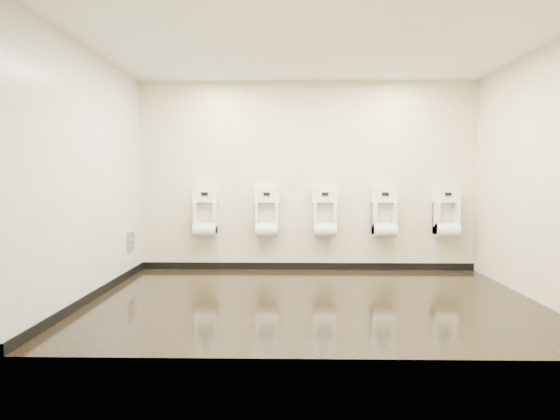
# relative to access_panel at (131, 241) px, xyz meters

# --- Properties ---
(ground) EXTENTS (5.00, 3.50, 0.00)m
(ground) POSITION_rel_access_panel_xyz_m (2.48, -1.20, -0.50)
(ground) COLOR black
(ground) RESTS_ON ground
(ceiling) EXTENTS (5.00, 3.50, 0.00)m
(ceiling) POSITION_rel_access_panel_xyz_m (2.48, -1.20, 2.30)
(ceiling) COLOR silver
(back_wall) EXTENTS (5.00, 0.02, 2.80)m
(back_wall) POSITION_rel_access_panel_xyz_m (2.48, 0.55, 0.90)
(back_wall) COLOR beige
(back_wall) RESTS_ON ground
(front_wall) EXTENTS (5.00, 0.02, 2.80)m
(front_wall) POSITION_rel_access_panel_xyz_m (2.48, -2.95, 0.90)
(front_wall) COLOR beige
(front_wall) RESTS_ON ground
(left_wall) EXTENTS (0.02, 3.50, 2.80)m
(left_wall) POSITION_rel_access_panel_xyz_m (-0.02, -1.20, 0.90)
(left_wall) COLOR beige
(left_wall) RESTS_ON ground
(right_wall) EXTENTS (0.02, 3.50, 2.80)m
(right_wall) POSITION_rel_access_panel_xyz_m (4.98, -1.20, 0.90)
(right_wall) COLOR beige
(right_wall) RESTS_ON ground
(tile_overlay_left) EXTENTS (0.01, 3.50, 2.80)m
(tile_overlay_left) POSITION_rel_access_panel_xyz_m (-0.01, -1.20, 0.90)
(tile_overlay_left) COLOR silver
(tile_overlay_left) RESTS_ON ground
(skirting_back) EXTENTS (5.00, 0.02, 0.10)m
(skirting_back) POSITION_rel_access_panel_xyz_m (2.48, 0.54, -0.45)
(skirting_back) COLOR black
(skirting_back) RESTS_ON ground
(skirting_left) EXTENTS (0.02, 3.50, 0.10)m
(skirting_left) POSITION_rel_access_panel_xyz_m (-0.01, -1.20, -0.45)
(skirting_left) COLOR black
(skirting_left) RESTS_ON ground
(access_panel) EXTENTS (0.04, 0.25, 0.25)m
(access_panel) POSITION_rel_access_panel_xyz_m (0.00, 0.00, 0.00)
(access_panel) COLOR #9E9EA3
(access_panel) RESTS_ON left_wall
(urinal_0) EXTENTS (0.38, 0.28, 0.71)m
(urinal_0) POSITION_rel_access_panel_xyz_m (0.98, 0.42, 0.32)
(urinal_0) COLOR white
(urinal_0) RESTS_ON back_wall
(urinal_1) EXTENTS (0.38, 0.28, 0.71)m
(urinal_1) POSITION_rel_access_panel_xyz_m (1.89, 0.42, 0.32)
(urinal_1) COLOR white
(urinal_1) RESTS_ON back_wall
(urinal_2) EXTENTS (0.38, 0.28, 0.71)m
(urinal_2) POSITION_rel_access_panel_xyz_m (2.74, 0.42, 0.32)
(urinal_2) COLOR white
(urinal_2) RESTS_ON back_wall
(urinal_3) EXTENTS (0.38, 0.28, 0.71)m
(urinal_3) POSITION_rel_access_panel_xyz_m (3.61, 0.42, 0.32)
(urinal_3) COLOR white
(urinal_3) RESTS_ON back_wall
(urinal_4) EXTENTS (0.38, 0.28, 0.71)m
(urinal_4) POSITION_rel_access_panel_xyz_m (4.52, 0.42, 0.32)
(urinal_4) COLOR white
(urinal_4) RESTS_ON back_wall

